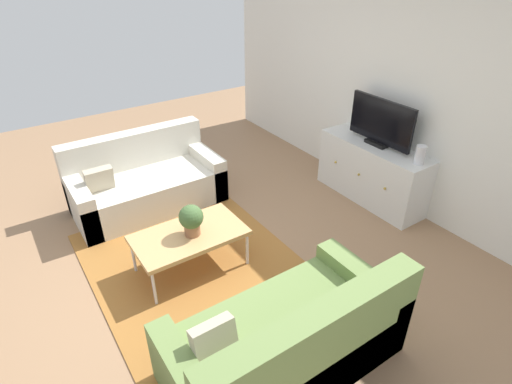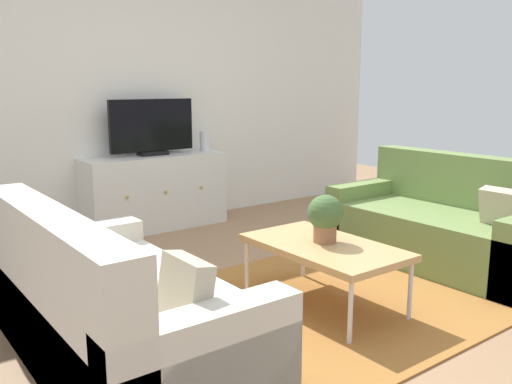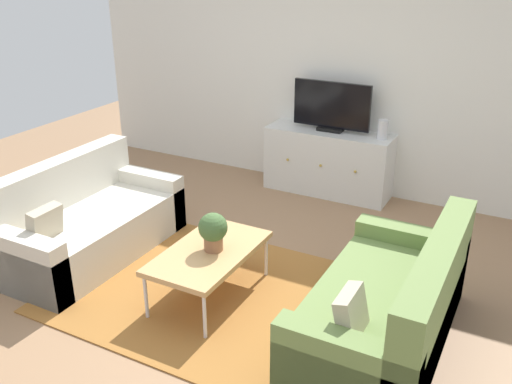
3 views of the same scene
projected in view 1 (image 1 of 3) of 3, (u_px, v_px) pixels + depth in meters
The scene contains 10 objects.
ground_plane at pixel (210, 262), 4.17m from camera, with size 10.00×10.00×0.00m, color #997251.
wall_back at pixel (399, 89), 4.70m from camera, with size 6.40×0.12×2.70m, color silver.
area_rug at pixel (197, 267), 4.10m from camera, with size 2.50×1.90×0.01m, color #9E662D.
couch_left_side at pixel (144, 183), 5.00m from camera, with size 0.88×1.73×0.86m.
couch_right_side at pixel (290, 346), 2.95m from camera, with size 0.88×1.73×0.86m.
coffee_table at pixel (189, 236), 3.90m from camera, with size 0.60×1.05×0.42m.
potted_plant at pixel (191, 219), 3.78m from camera, with size 0.23×0.23×0.31m.
tv_console at pixel (372, 172), 5.05m from camera, with size 1.43×0.47×0.74m.
flat_screen_tv at pixel (381, 123), 4.73m from camera, with size 0.88×0.16×0.55m.
glass_vase at pixel (420, 155), 4.39m from camera, with size 0.11×0.11×0.21m, color silver.
Camera 1 is at (2.93, -1.41, 2.75)m, focal length 28.80 mm.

